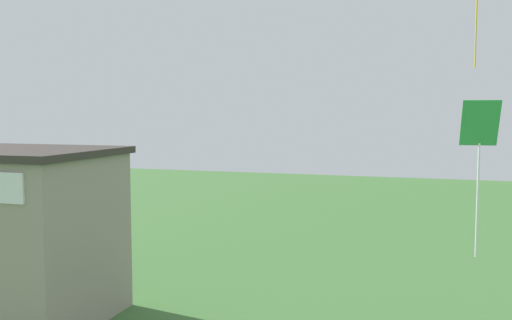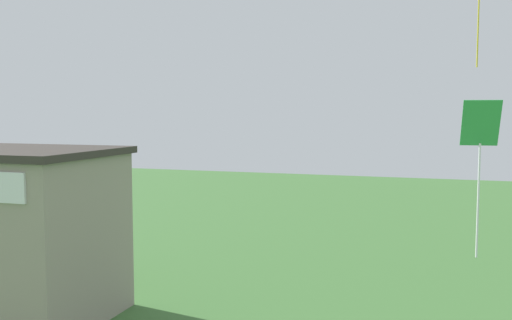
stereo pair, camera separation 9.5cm
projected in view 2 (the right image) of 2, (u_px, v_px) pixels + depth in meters
The scene contains 1 object.
kite_green_diamond at pixel (480, 143), 13.35m from camera, with size 0.89×0.60×3.73m.
Camera 2 is at (4.09, -3.07, 7.08)m, focal length 40.00 mm.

